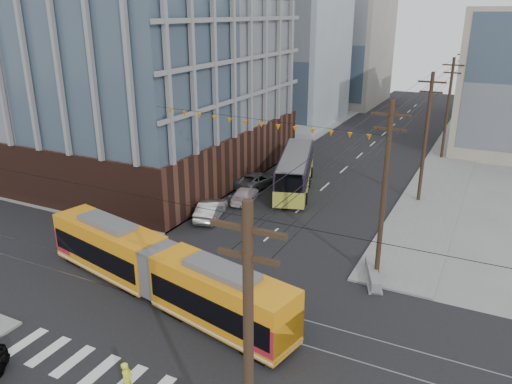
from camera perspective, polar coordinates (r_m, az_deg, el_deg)
ground at (r=26.54m, az=-11.63°, el=-16.25°), size 160.00×160.00×0.00m
office_building at (r=53.38m, az=-16.64°, el=17.87°), size 30.00×25.00×28.60m
bg_bldg_nw_near at (r=75.39m, az=2.26°, el=14.97°), size 18.00×16.00×18.00m
bg_bldg_nw_far at (r=92.91m, az=9.35°, el=16.29°), size 16.00×18.00×20.00m
utility_pole_near at (r=15.44m, az=-0.85°, el=-20.39°), size 0.30×0.30×11.00m
utility_pole_far at (r=73.32m, az=22.41°, el=10.63°), size 0.30×0.30×11.00m
streetcar at (r=29.00m, az=-10.87°, el=-8.83°), size 17.92×6.23×3.43m
city_bus at (r=46.09m, az=4.50°, el=2.46°), size 6.03×12.28×3.41m
parked_car_silver at (r=39.67m, az=-5.17°, el=-1.97°), size 2.73×4.83×1.51m
parked_car_white at (r=43.00m, az=-1.30°, el=-0.31°), size 2.59×4.55×1.24m
parked_car_grey at (r=46.51m, az=0.19°, el=1.39°), size 3.15×5.38×1.40m
pedestrian at (r=23.05m, az=-14.50°, el=-20.14°), size 0.57×0.73×1.77m
jersey_barrier at (r=31.72m, az=13.18°, el=-9.14°), size 2.06×3.70×0.73m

